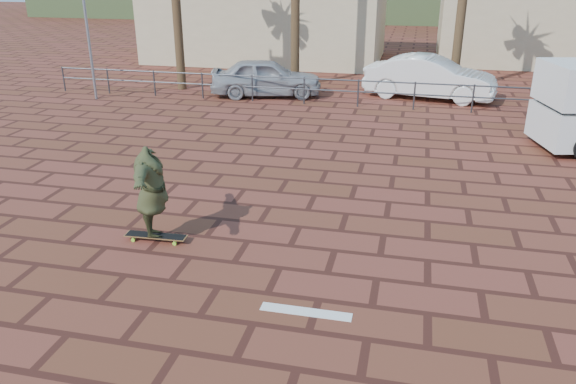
{
  "coord_description": "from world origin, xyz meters",
  "views": [
    {
      "loc": [
        2.04,
        -8.25,
        4.91
      ],
      "look_at": [
        -0.2,
        1.51,
        0.8
      ],
      "focal_mm": 35.0,
      "sensor_mm": 36.0,
      "label": 1
    }
  ],
  "objects_px": {
    "longboard": "(156,236)",
    "skateboarder": "(151,192)",
    "car_white": "(430,77)",
    "car_silver": "(266,77)"
  },
  "relations": [
    {
      "from": "skateboarder",
      "to": "car_white",
      "type": "xyz_separation_m",
      "value": [
        5.06,
        13.53,
        -0.19
      ]
    },
    {
      "from": "skateboarder",
      "to": "car_white",
      "type": "bearing_deg",
      "value": -41.79
    },
    {
      "from": "longboard",
      "to": "car_silver",
      "type": "height_order",
      "value": "car_silver"
    },
    {
      "from": "skateboarder",
      "to": "car_silver",
      "type": "relative_size",
      "value": 0.51
    },
    {
      "from": "skateboarder",
      "to": "car_silver",
      "type": "height_order",
      "value": "skateboarder"
    },
    {
      "from": "longboard",
      "to": "car_white",
      "type": "relative_size",
      "value": 0.25
    },
    {
      "from": "longboard",
      "to": "skateboarder",
      "type": "xyz_separation_m",
      "value": [
        0.0,
        -0.0,
        0.9
      ]
    },
    {
      "from": "longboard",
      "to": "skateboarder",
      "type": "height_order",
      "value": "skateboarder"
    },
    {
      "from": "longboard",
      "to": "skateboarder",
      "type": "bearing_deg",
      "value": -92.74
    },
    {
      "from": "car_white",
      "to": "longboard",
      "type": "bearing_deg",
      "value": 170.93
    }
  ]
}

